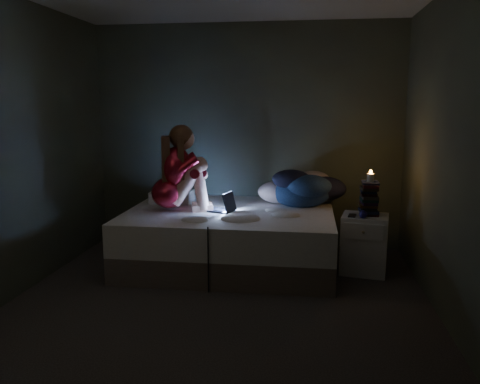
% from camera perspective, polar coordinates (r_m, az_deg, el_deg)
% --- Properties ---
extents(floor, '(3.60, 3.80, 0.02)m').
position_cam_1_polar(floor, '(4.23, -2.62, -13.29)').
color(floor, black).
rests_on(floor, ground).
extents(wall_back, '(3.60, 0.02, 2.60)m').
position_cam_1_polar(wall_back, '(5.78, 0.77, 6.50)').
color(wall_back, '#383B35').
rests_on(wall_back, ground).
extents(wall_front, '(3.60, 0.02, 2.60)m').
position_cam_1_polar(wall_front, '(2.07, -12.66, -0.62)').
color(wall_front, '#383B35').
rests_on(wall_front, ground).
extents(wall_left, '(0.02, 3.80, 2.60)m').
position_cam_1_polar(wall_left, '(4.59, -25.64, 4.51)').
color(wall_left, '#383B35').
rests_on(wall_left, ground).
extents(wall_right, '(0.02, 3.80, 2.60)m').
position_cam_1_polar(wall_right, '(3.98, 23.83, 3.91)').
color(wall_right, '#383B35').
rests_on(wall_right, ground).
extents(bed, '(2.13, 1.60, 0.59)m').
position_cam_1_polar(bed, '(5.16, -1.14, -5.32)').
color(bed, silver).
rests_on(bed, ground).
extents(pillow, '(0.45, 0.32, 0.13)m').
position_cam_1_polar(pillow, '(5.54, -7.96, -0.53)').
color(pillow, white).
rests_on(pillow, bed).
extents(woman, '(0.63, 0.50, 0.90)m').
position_cam_1_polar(woman, '(5.05, -8.38, 2.80)').
color(woman, maroon).
rests_on(woman, bed).
extents(laptop, '(0.36, 0.30, 0.21)m').
position_cam_1_polar(laptop, '(5.03, -2.55, -1.05)').
color(laptop, black).
rests_on(laptop, bed).
extents(clothes_pile, '(0.79, 0.68, 0.41)m').
position_cam_1_polar(clothes_pile, '(5.36, 7.11, 0.66)').
color(clothes_pile, '#182444').
rests_on(clothes_pile, bed).
extents(nightstand, '(0.50, 0.46, 0.59)m').
position_cam_1_polar(nightstand, '(5.07, 14.33, -5.92)').
color(nightstand, silver).
rests_on(nightstand, ground).
extents(book_stack, '(0.19, 0.25, 0.37)m').
position_cam_1_polar(book_stack, '(5.00, 14.94, -0.51)').
color(book_stack, black).
rests_on(book_stack, nightstand).
extents(candle, '(0.07, 0.07, 0.08)m').
position_cam_1_polar(candle, '(4.96, 15.06, 2.04)').
color(candle, beige).
rests_on(candle, book_stack).
extents(phone, '(0.07, 0.14, 0.01)m').
position_cam_1_polar(phone, '(4.91, 13.16, -2.76)').
color(phone, black).
rests_on(phone, nightstand).
extents(blue_orb, '(0.08, 0.08, 0.08)m').
position_cam_1_polar(blue_orb, '(4.85, 14.52, -2.57)').
color(blue_orb, '#171359').
rests_on(blue_orb, nightstand).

